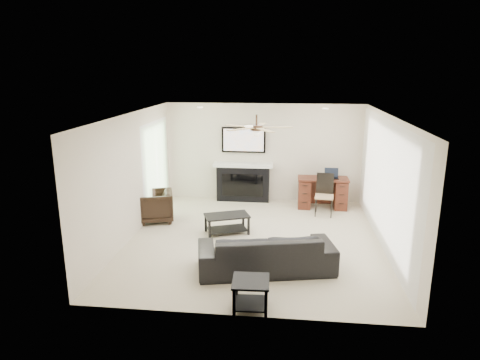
{
  "coord_description": "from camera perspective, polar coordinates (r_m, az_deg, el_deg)",
  "views": [
    {
      "loc": [
        0.6,
        -8.01,
        3.35
      ],
      "look_at": [
        -0.32,
        0.17,
        1.19
      ],
      "focal_mm": 32.0,
      "sensor_mm": 36.0,
      "label": 1
    }
  ],
  "objects": [
    {
      "name": "room_shell",
      "position": [
        8.27,
        3.45,
        3.05
      ],
      "size": [
        5.5,
        5.54,
        2.52
      ],
      "color": "beige",
      "rests_on": "ground"
    },
    {
      "name": "sofa",
      "position": [
        7.36,
        3.49,
        -9.54
      ],
      "size": [
        2.43,
        1.36,
        0.67
      ],
      "primitive_type": "imported",
      "rotation": [
        0.0,
        0.0,
        3.35
      ],
      "color": "black",
      "rests_on": "ground"
    },
    {
      "name": "armchair",
      "position": [
        9.79,
        -11.21,
        -3.44
      ],
      "size": [
        0.95,
        0.94,
        0.7
      ],
      "primitive_type": "imported",
      "rotation": [
        0.0,
        0.0,
        -1.27
      ],
      "color": "black",
      "rests_on": "ground"
    },
    {
      "name": "coffee_table",
      "position": [
        8.96,
        -1.75,
        -5.89
      ],
      "size": [
        1.02,
        0.79,
        0.4
      ],
      "primitive_type": "cube",
      "rotation": [
        0.0,
        0.0,
        0.37
      ],
      "color": "black",
      "rests_on": "ground"
    },
    {
      "name": "end_table_near",
      "position": [
        6.3,
        1.43,
        -15.05
      ],
      "size": [
        0.54,
        0.54,
        0.45
      ],
      "primitive_type": "cube",
      "rotation": [
        0.0,
        0.0,
        0.04
      ],
      "color": "black",
      "rests_on": "ground"
    },
    {
      "name": "end_table_left",
      "position": [
        9.09,
        -16.48,
        -6.04
      ],
      "size": [
        0.56,
        0.56,
        0.45
      ],
      "primitive_type": "cube",
      "rotation": [
        0.0,
        0.0,
        -0.14
      ],
      "color": "black",
      "rests_on": "ground"
    },
    {
      "name": "fireplace_unit",
      "position": [
        10.92,
        0.41,
        2.03
      ],
      "size": [
        1.52,
        0.34,
        1.91
      ],
      "primitive_type": "cube",
      "color": "black",
      "rests_on": "ground"
    },
    {
      "name": "desk",
      "position": [
        10.7,
        10.92,
        -1.69
      ],
      "size": [
        1.22,
        0.56,
        0.76
      ],
      "primitive_type": "cube",
      "color": "#37140D",
      "rests_on": "ground"
    },
    {
      "name": "desk_chair",
      "position": [
        10.14,
        11.17,
        -1.99
      ],
      "size": [
        0.47,
        0.48,
        0.97
      ],
      "primitive_type": "cube",
      "rotation": [
        0.0,
        0.0,
        -0.11
      ],
      "color": "black",
      "rests_on": "ground"
    },
    {
      "name": "laptop",
      "position": [
        10.57,
        12.14,
        0.83
      ],
      "size": [
        0.33,
        0.24,
        0.23
      ],
      "primitive_type": "cube",
      "color": "black",
      "rests_on": "desk"
    }
  ]
}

